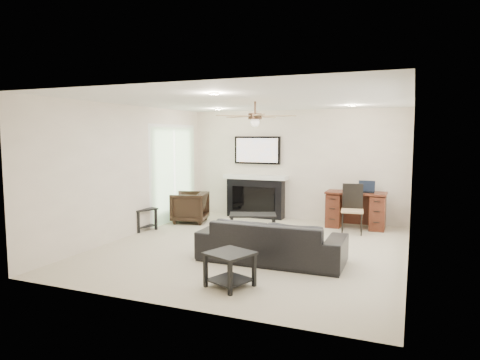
{
  "coord_description": "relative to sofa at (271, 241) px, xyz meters",
  "views": [
    {
      "loc": [
        2.52,
        -6.77,
        1.93
      ],
      "look_at": [
        -0.44,
        0.5,
        1.11
      ],
      "focal_mm": 32.0,
      "sensor_mm": 36.0,
      "label": 1
    }
  ],
  "objects": [
    {
      "name": "room_shell",
      "position": [
        -0.36,
        0.73,
        1.36
      ],
      "size": [
        5.5,
        5.54,
        2.52
      ],
      "color": "beige",
      "rests_on": "ground"
    },
    {
      "name": "sofa",
      "position": [
        0.0,
        0.0,
        0.0
      ],
      "size": [
        2.23,
        0.89,
        0.65
      ],
      "primitive_type": "imported",
      "rotation": [
        0.0,
        0.0,
        3.15
      ],
      "color": "black",
      "rests_on": "ground"
    },
    {
      "name": "desk",
      "position": [
        0.89,
        2.94,
        0.06
      ],
      "size": [
        1.22,
        0.56,
        0.76
      ],
      "primitive_type": "cube",
      "color": "#37130D",
      "rests_on": "ground"
    },
    {
      "name": "laptop",
      "position": [
        1.09,
        2.92,
        0.55
      ],
      "size": [
        0.33,
        0.24,
        0.23
      ],
      "primitive_type": "cube",
      "color": "black",
      "rests_on": "desk"
    },
    {
      "name": "armchair",
      "position": [
        -2.6,
        2.15,
        0.02
      ],
      "size": [
        0.9,
        0.89,
        0.68
      ],
      "primitive_type": "imported",
      "rotation": [
        0.0,
        0.0,
        -1.32
      ],
      "color": "black",
      "rests_on": "ground"
    },
    {
      "name": "coffee_table",
      "position": [
        -0.9,
        1.6,
        -0.12
      ],
      "size": [
        1.02,
        0.79,
        0.4
      ],
      "primitive_type": "cube",
      "rotation": [
        0.0,
        0.0,
        0.37
      ],
      "color": "black",
      "rests_on": "ground"
    },
    {
      "name": "end_table_near",
      "position": [
        -0.15,
        -1.25,
        -0.1
      ],
      "size": [
        0.67,
        0.67,
        0.45
      ],
      "primitive_type": "cube",
      "rotation": [
        0.0,
        0.0,
        -0.37
      ],
      "color": "black",
      "rests_on": "ground"
    },
    {
      "name": "fireplace_unit",
      "position": [
        -1.44,
        3.23,
        0.63
      ],
      "size": [
        1.52,
        0.34,
        1.91
      ],
      "primitive_type": "cube",
      "color": "black",
      "rests_on": "ground"
    },
    {
      "name": "end_table_left",
      "position": [
        -3.15,
        1.1,
        -0.1
      ],
      "size": [
        0.65,
        0.65,
        0.45
      ],
      "primitive_type": "cube",
      "rotation": [
        0.0,
        0.0,
        -0.37
      ],
      "color": "black",
      "rests_on": "ground"
    },
    {
      "name": "desk_chair",
      "position": [
        0.89,
        2.39,
        0.16
      ],
      "size": [
        0.47,
        0.49,
        0.97
      ],
      "primitive_type": "cube",
      "rotation": [
        0.0,
        0.0,
        0.12
      ],
      "color": "black",
      "rests_on": "ground"
    }
  ]
}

